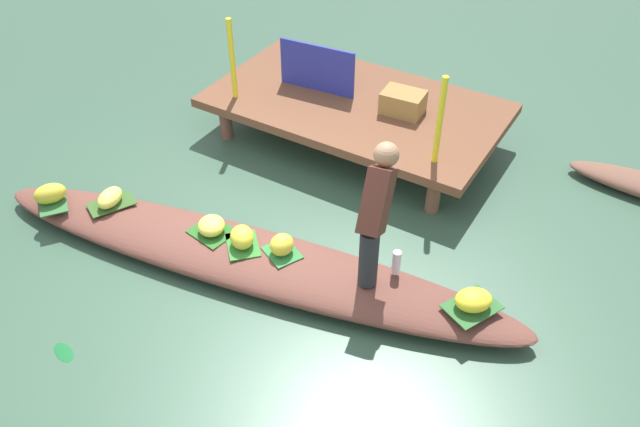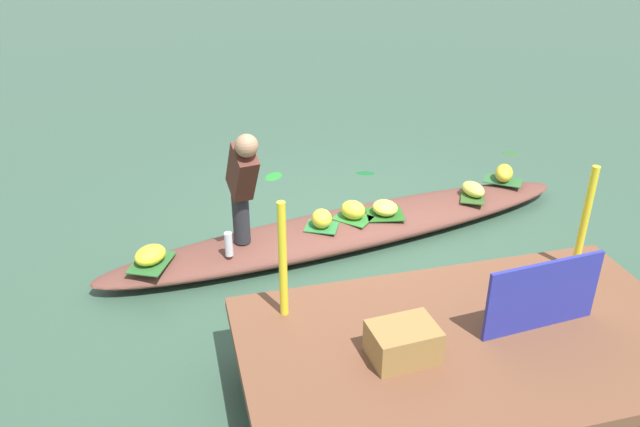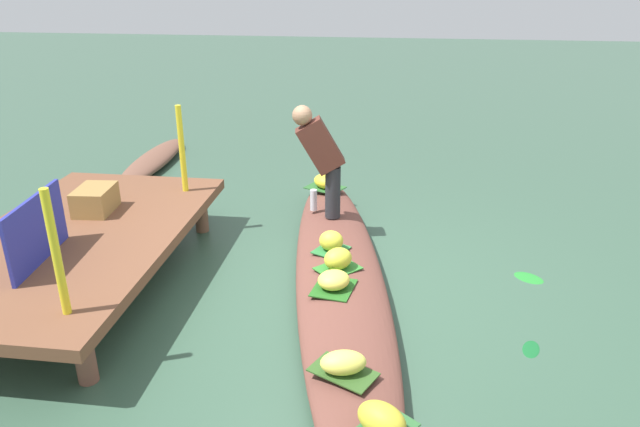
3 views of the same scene
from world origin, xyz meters
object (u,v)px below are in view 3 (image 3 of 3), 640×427
Objects in this scene: banana_bunch_5 at (382,419)px; market_banner at (37,230)px; banana_bunch_0 at (331,241)px; vendor_person at (321,155)px; vendor_boat at (340,280)px; moored_boat at (153,160)px; banana_bunch_1 at (343,363)px; banana_bunch_3 at (325,181)px; produce_crate at (95,200)px; banana_bunch_2 at (334,280)px; banana_bunch_4 at (338,259)px; water_bottle at (314,200)px.

banana_bunch_5 is 3.08m from market_banner.
market_banner is at bearing 65.23° from banana_bunch_5.
vendor_person is at bearing 14.10° from banana_bunch_0.
vendor_boat reaches higher than moored_boat.
banana_bunch_1 is 0.58m from banana_bunch_5.
produce_crate is (-1.61, 2.03, 0.29)m from banana_bunch_3.
banana_bunch_5 reaches higher than vendor_boat.
banana_bunch_2 is 0.23× the size of vendor_person.
banana_bunch_5 is at bearing -166.54° from banana_bunch_0.
banana_bunch_3 is 0.34× the size of market_banner.
banana_bunch_4 is (-3.22, -3.01, 0.25)m from moored_boat.
banana_bunch_0 is 0.70m from banana_bunch_2.
banana_bunch_5 is 0.68× the size of produce_crate.
banana_bunch_2 is 1.70m from water_bottle.
market_banner reaches higher than banana_bunch_0.
market_banner is (-3.86, -0.69, 0.68)m from moored_boat.
produce_crate is (0.04, 2.29, 0.28)m from banana_bunch_0.
vendor_boat is 5.73× the size of market_banner.
banana_bunch_1 is at bearing -146.61° from moored_boat.
banana_bunch_2 is 2.39m from market_banner.
vendor_boat is 17.12× the size of banana_bunch_5.
produce_crate reaches higher than vendor_boat.
vendor_boat is 2.48m from produce_crate.
vendor_person is (1.13, 0.30, 0.58)m from banana_bunch_4.
produce_crate is (2.32, 2.83, 0.28)m from banana_bunch_5.
water_bottle reaches higher than vendor_boat.
banana_bunch_0 is at bearing -135.70° from moored_boat.
banana_bunch_2 is at bearing -171.22° from banana_bunch_3.
banana_bunch_3 is 2.61m from produce_crate.
vendor_person reaches higher than banana_bunch_0.
banana_bunch_2 is at bearing -140.93° from moored_boat.
produce_crate reaches higher than water_bottle.
moored_boat is at bearing 33.92° from banana_bunch_5.
banana_bunch_5 reaches higher than banana_bunch_2.
banana_bunch_3 is 3.33m from market_banner.
vendor_person is 1.32× the size of market_banner.
moored_boat is 2.93m from banana_bunch_3.
banana_bunch_5 is (-1.59, -0.45, 0.02)m from banana_bunch_2.
vendor_boat is 2.52m from market_banner.
banana_bunch_4 is at bearing -169.76° from banana_bunch_3.
produce_crate reaches higher than banana_bunch_4.
vendor_person is (1.47, 0.30, 0.60)m from banana_bunch_2.
banana_bunch_0 is 0.19× the size of vendor_person.
banana_bunch_0 is 0.99m from vendor_person.
banana_bunch_2 is 0.88× the size of banana_bunch_3.
vendor_person is 2.71m from market_banner.
banana_bunch_0 is 1.00m from water_bottle.
banana_bunch_1 is (-4.63, -3.19, 0.23)m from moored_boat.
banana_bunch_2 is (-3.56, -3.01, 0.23)m from moored_boat.
produce_crate is (0.36, 2.40, 0.50)m from vendor_boat.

